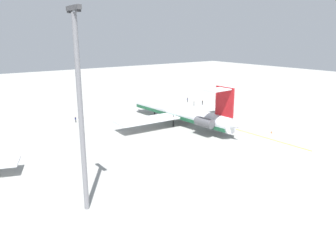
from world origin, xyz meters
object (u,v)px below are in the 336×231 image
(main_jetliner, at_px, (182,113))
(ground_crew_near_tail, at_px, (203,102))
(ground_crew_starboard, at_px, (188,99))
(ground_crew_near_nose, at_px, (75,119))
(light_mast, at_px, (80,106))
(ground_crew_portside, at_px, (194,103))
(safety_cone_nose, at_px, (272,132))

(main_jetliner, relative_size, ground_crew_near_tail, 24.47)
(ground_crew_starboard, bearing_deg, ground_crew_near_nose, -171.56)
(ground_crew_near_nose, relative_size, light_mast, 0.06)
(ground_crew_near_nose, xyz_separation_m, ground_crew_portside, (-2.73, -43.26, -0.02))
(main_jetliner, bearing_deg, light_mast, 121.48)
(ground_crew_near_tail, xyz_separation_m, light_mast, (-43.88, 62.60, 14.29))
(safety_cone_nose, bearing_deg, ground_crew_near_tail, -13.84)
(safety_cone_nose, height_order, light_mast, light_mast)
(ground_crew_near_nose, relative_size, ground_crew_portside, 1.02)
(ground_crew_near_tail, xyz_separation_m, safety_cone_nose, (-36.62, 9.02, -0.85))
(ground_crew_near_tail, bearing_deg, ground_crew_near_nose, -95.31)
(ground_crew_near_nose, relative_size, ground_crew_near_tail, 1.00)
(ground_crew_near_tail, height_order, light_mast, light_mast)
(ground_crew_starboard, distance_m, safety_cone_nose, 44.62)
(ground_crew_near_nose, xyz_separation_m, light_mast, (-47.81, 16.28, 14.30))
(main_jetliner, xyz_separation_m, ground_crew_starboard, (23.46, -21.48, -2.32))
(main_jetliner, xyz_separation_m, ground_crew_portside, (17.38, -19.50, -2.35))
(ground_crew_portside, bearing_deg, ground_crew_starboard, -85.34)
(light_mast, bearing_deg, ground_crew_near_tail, -54.97)
(light_mast, bearing_deg, ground_crew_starboard, -50.26)
(ground_crew_near_tail, bearing_deg, main_jetliner, -54.80)
(ground_crew_starboard, bearing_deg, safety_cone_nose, -96.06)
(ground_crew_near_nose, height_order, ground_crew_portside, ground_crew_near_nose)
(ground_crew_portside, bearing_deg, light_mast, 59.82)
(ground_crew_near_nose, height_order, light_mast, light_mast)
(light_mast, bearing_deg, ground_crew_near_nose, -18.81)
(main_jetliner, bearing_deg, ground_crew_near_tail, -57.52)
(safety_cone_nose, bearing_deg, ground_crew_starboard, -10.27)
(safety_cone_nose, bearing_deg, main_jetliner, 33.50)
(ground_crew_near_tail, height_order, ground_crew_starboard, ground_crew_starboard)
(ground_crew_near_nose, distance_m, safety_cone_nose, 55.09)
(main_jetliner, height_order, safety_cone_nose, main_jetliner)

